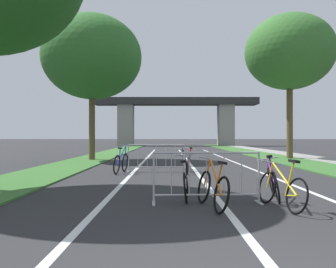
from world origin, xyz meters
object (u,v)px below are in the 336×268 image
Objects in this scene: crowd_barrier_second at (155,158)px; bicycle_orange_2 at (211,189)px; bicycle_yellow_3 at (280,189)px; bicycle_black_0 at (183,161)px; tree_left_pine_near at (90,57)px; bicycle_silver_1 at (184,182)px; bicycle_purple_6 at (271,182)px; tree_right_pine_far at (288,52)px; crowd_barrier_nearest at (205,178)px; bicycle_blue_4 at (119,163)px; bicycle_red_5 at (187,163)px.

bicycle_orange_2 is (1.28, -6.81, -0.14)m from crowd_barrier_second.
bicycle_black_0 is at bearing 88.47° from bicycle_yellow_3.
tree_left_pine_near reaches higher than crowd_barrier_second.
bicycle_orange_2 is at bearing 167.17° from bicycle_yellow_3.
tree_left_pine_near is 4.89× the size of bicycle_black_0.
bicycle_purple_6 reaches higher than bicycle_silver_1.
bicycle_black_0 is at bearing 114.34° from bicycle_purple_6.
bicycle_orange_2 is (5.10, -13.06, -5.41)m from tree_left_pine_near.
bicycle_silver_1 is (-6.80, -13.15, -5.95)m from tree_right_pine_far.
bicycle_silver_1 is 1.88m from bicycle_purple_6.
crowd_barrier_nearest is 1.31× the size of bicycle_silver_1.
tree_right_pine_far is at bearing 54.16° from bicycle_orange_2.
crowd_barrier_nearest reaches higher than bicycle_blue_4.
tree_left_pine_near is 14.55m from crowd_barrier_nearest.
tree_right_pine_far is 5.05× the size of bicycle_blue_4.
bicycle_orange_2 is 6.41m from bicycle_red_5.
tree_right_pine_far is 15.96m from bicycle_silver_1.
bicycle_yellow_3 is at bearing -63.89° from tree_left_pine_near.
bicycle_black_0 is 0.99× the size of bicycle_blue_4.
bicycle_yellow_3 is at bearing -18.94° from crowd_barrier_nearest.
bicycle_blue_4 reaches higher than bicycle_black_0.
bicycle_blue_4 is (-8.93, -7.75, -5.93)m from tree_right_pine_far.
tree_left_pine_near is 14.03m from bicycle_silver_1.
bicycle_black_0 is at bearing -133.73° from tree_right_pine_far.
bicycle_yellow_3 is (1.76, -0.99, 0.01)m from bicycle_silver_1.
bicycle_silver_1 and bicycle_orange_2 have the same top height.
crowd_barrier_nearest is at bearing -57.16° from bicycle_blue_4.
bicycle_silver_1 is 1.00× the size of bicycle_blue_4.
bicycle_red_5 is (-0.08, 6.41, -0.00)m from bicycle_orange_2.
bicycle_purple_6 is (0.12, 0.94, 0.00)m from bicycle_yellow_3.
bicycle_purple_6 is (1.42, 0.94, -0.00)m from bicycle_orange_2.
bicycle_yellow_3 is at bearing -25.10° from bicycle_silver_1.
tree_right_pine_far is 16.60m from bicycle_orange_2.
crowd_barrier_second is 1.28× the size of bicycle_red_5.
crowd_barrier_second is 5.88m from bicycle_silver_1.
bicycle_purple_6 is at bearing -43.90° from bicycle_blue_4.
crowd_barrier_nearest reaches higher than bicycle_red_5.
tree_left_pine_near is 3.71× the size of crowd_barrier_second.
crowd_barrier_second is at bearing 27.85° from bicycle_blue_4.
tree_right_pine_far is at bearing 57.43° from bicycle_yellow_3.
bicycle_red_5 is at bearing -52.99° from tree_left_pine_near.
bicycle_blue_4 is (-2.12, 5.40, 0.02)m from bicycle_silver_1.
bicycle_black_0 is 0.97× the size of bicycle_red_5.
tree_left_pine_near reaches higher than bicycle_black_0.
tree_right_pine_far reaches higher than bicycle_yellow_3.
tree_right_pine_far reaches higher than tree_left_pine_near.
bicycle_purple_6 reaches higher than bicycle_black_0.
bicycle_silver_1 is 1.00× the size of bicycle_yellow_3.
bicycle_purple_6 is at bearing 2.87° from bicycle_silver_1.
tree_right_pine_far is 3.89× the size of crowd_barrier_second.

